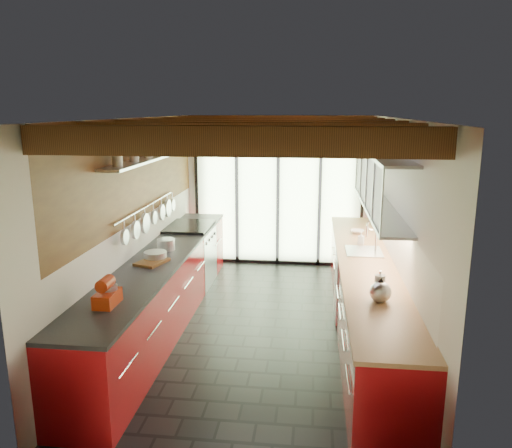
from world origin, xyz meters
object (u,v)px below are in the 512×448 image
Objects in this scene: stand_mixer at (107,294)px; kettle at (380,291)px; soap_bottle at (361,238)px; paper_towel at (380,287)px; bowl at (357,232)px.

stand_mixer is 2.57m from kettle.
stand_mixer is at bearing -136.04° from soap_bottle.
stand_mixer is at bearing -169.81° from paper_towel.
kettle is at bearing -90.00° from soap_bottle.
kettle is at bearing 8.52° from stand_mixer.
paper_towel is 1.99m from soap_bottle.
paper_towel is (0.00, 0.08, 0.01)m from kettle.
kettle is 1.35× the size of bowl.
paper_towel is 1.40× the size of bowl.
soap_bottle is at bearing 90.00° from kettle.
kettle is 1.58× the size of soap_bottle.
paper_towel reaches higher than kettle.
paper_towel is 2.61m from bowl.
stand_mixer is at bearing -171.48° from kettle.
kettle is 2.69m from bowl.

